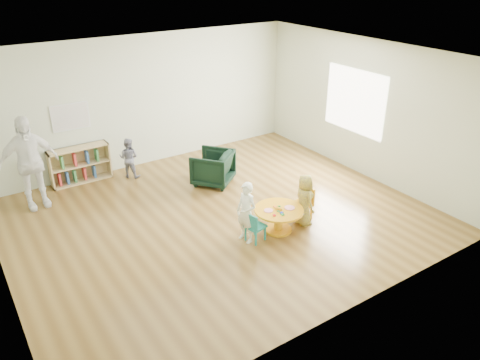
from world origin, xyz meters
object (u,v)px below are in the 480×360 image
(armchair, at_px, (213,168))
(adult_caretaker, at_px, (29,163))
(child_left, at_px, (246,213))
(activity_table, at_px, (279,216))
(kid_chair_left, at_px, (254,226))
(kid_chair_right, at_px, (303,203))
(toddler, at_px, (129,158))
(bookshelf, at_px, (79,165))
(child_right, at_px, (304,200))

(armchair, relative_size, adult_caretaker, 0.43)
(child_left, distance_m, adult_caretaker, 4.06)
(armchair, bearing_deg, activity_table, 50.86)
(activity_table, bearing_deg, kid_chair_left, -176.01)
(kid_chair_right, distance_m, child_left, 1.23)
(kid_chair_left, distance_m, toddler, 3.54)
(activity_table, relative_size, armchair, 1.09)
(armchair, xyz_separation_m, toddler, (-1.29, 1.23, 0.08))
(kid_chair_right, bearing_deg, bookshelf, 29.60)
(kid_chair_left, bearing_deg, activity_table, 80.84)
(bookshelf, height_order, child_left, child_left)
(activity_table, bearing_deg, kid_chair_right, 6.88)
(bookshelf, bearing_deg, adult_caretaker, -148.08)
(child_right, relative_size, adult_caretaker, 0.53)
(armchair, height_order, child_left, child_left)
(kid_chair_left, bearing_deg, child_right, 76.36)
(kid_chair_right, height_order, bookshelf, bookshelf)
(kid_chair_right, distance_m, armchair, 2.19)
(kid_chair_left, height_order, kid_chair_right, kid_chair_right)
(bookshelf, bearing_deg, toddler, -21.44)
(kid_chair_left, distance_m, adult_caretaker, 4.21)
(kid_chair_right, bearing_deg, activity_table, 89.43)
(child_left, bearing_deg, kid_chair_left, 29.63)
(armchair, relative_size, child_left, 0.73)
(toddler, bearing_deg, activity_table, 154.47)
(child_right, xyz_separation_m, adult_caretaker, (-3.72, 3.21, 0.41))
(bookshelf, relative_size, armchair, 1.58)
(kid_chair_left, distance_m, child_right, 1.06)
(child_left, relative_size, child_right, 1.12)
(bookshelf, height_order, adult_caretaker, adult_caretaker)
(kid_chair_right, distance_m, child_right, 0.20)
(activity_table, distance_m, bookshelf, 4.39)
(bookshelf, xyz_separation_m, child_left, (1.59, -3.73, 0.15))
(kid_chair_left, height_order, armchair, armchair)
(toddler, xyz_separation_m, adult_caretaker, (-1.93, -0.26, 0.45))
(kid_chair_right, height_order, child_right, child_right)
(adult_caretaker, bearing_deg, activity_table, -46.79)
(kid_chair_left, distance_m, kid_chair_right, 1.13)
(bookshelf, height_order, toddler, toddler)
(bookshelf, bearing_deg, kid_chair_right, -52.96)
(child_left, xyz_separation_m, child_right, (1.13, -0.10, -0.06))
(child_right, distance_m, toddler, 3.90)
(activity_table, distance_m, toddler, 3.66)
(child_right, xyz_separation_m, toddler, (-1.79, 3.47, -0.03))
(activity_table, bearing_deg, bookshelf, 120.30)
(activity_table, bearing_deg, adult_caretaker, 135.47)
(adult_caretaker, bearing_deg, armchair, -19.06)
(armchair, xyz_separation_m, child_left, (-0.63, -2.13, 0.17))
(armchair, height_order, adult_caretaker, adult_caretaker)
(bookshelf, distance_m, armchair, 2.74)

